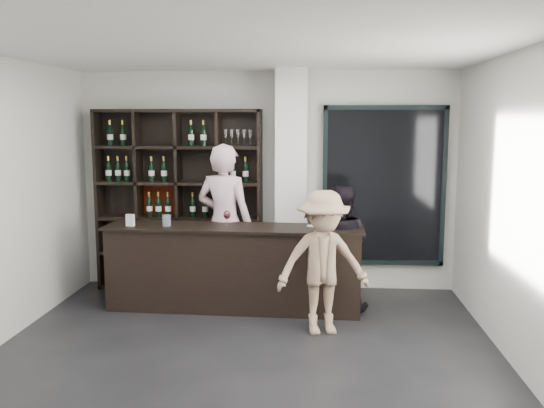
# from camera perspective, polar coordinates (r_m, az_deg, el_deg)

# --- Properties ---
(floor) EXTENTS (5.00, 5.50, 0.01)m
(floor) POSITION_cam_1_polar(r_m,az_deg,el_deg) (5.44, -3.19, -16.32)
(floor) COLOR black
(floor) RESTS_ON ground
(wine_shelf) EXTENTS (2.20, 0.35, 2.40)m
(wine_shelf) POSITION_cam_1_polar(r_m,az_deg,el_deg) (7.76, -9.17, 0.36)
(wine_shelf) COLOR black
(wine_shelf) RESTS_ON floor
(structural_column) EXTENTS (0.40, 0.40, 2.90)m
(structural_column) POSITION_cam_1_polar(r_m,az_deg,el_deg) (7.42, 1.95, 2.05)
(structural_column) COLOR silver
(structural_column) RESTS_ON floor
(glass_panel) EXTENTS (1.60, 0.08, 2.10)m
(glass_panel) POSITION_cam_1_polar(r_m,az_deg,el_deg) (7.69, 11.00, 1.75)
(glass_panel) COLOR black
(glass_panel) RESTS_ON floor
(tasting_counter) EXTENTS (3.08, 0.64, 1.01)m
(tasting_counter) POSITION_cam_1_polar(r_m,az_deg,el_deg) (6.94, -3.81, -6.31)
(tasting_counter) COLOR black
(tasting_counter) RESTS_ON floor
(taster_pink) EXTENTS (0.82, 0.64, 1.97)m
(taster_pink) POSITION_cam_1_polar(r_m,az_deg,el_deg) (7.25, -4.73, -1.83)
(taster_pink) COLOR beige
(taster_pink) RESTS_ON floor
(taster_black) EXTENTS (0.75, 0.59, 1.50)m
(taster_black) POSITION_cam_1_polar(r_m,az_deg,el_deg) (6.92, 6.67, -4.34)
(taster_black) COLOR black
(taster_black) RESTS_ON floor
(customer) EXTENTS (1.10, 0.79, 1.54)m
(customer) POSITION_cam_1_polar(r_m,az_deg,el_deg) (6.13, 5.07, -5.79)
(customer) COLOR #92765C
(customer) RESTS_ON floor
(wine_glass) EXTENTS (0.10, 0.10, 0.20)m
(wine_glass) POSITION_cam_1_polar(r_m,az_deg,el_deg) (6.85, -4.48, -1.34)
(wine_glass) COLOR white
(wine_glass) RESTS_ON tasting_counter
(spit_cup) EXTENTS (0.13, 0.13, 0.14)m
(spit_cup) POSITION_cam_1_polar(r_m,az_deg,el_deg) (6.95, -10.40, -1.61)
(spit_cup) COLOR #A2B6C0
(spit_cup) RESTS_ON tasting_counter
(napkin_stack) EXTENTS (0.15, 0.15, 0.02)m
(napkin_stack) POSITION_cam_1_polar(r_m,az_deg,el_deg) (6.84, 4.13, -2.13)
(napkin_stack) COLOR white
(napkin_stack) RESTS_ON tasting_counter
(card_stand) EXTENTS (0.10, 0.07, 0.14)m
(card_stand) POSITION_cam_1_polar(r_m,az_deg,el_deg) (7.03, -13.88, -1.57)
(card_stand) COLOR white
(card_stand) RESTS_ON tasting_counter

